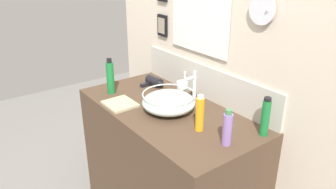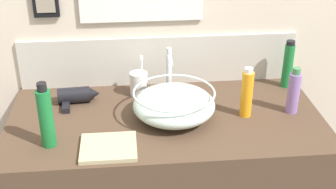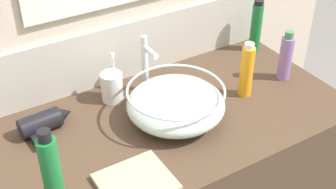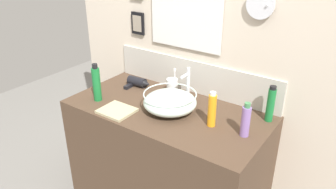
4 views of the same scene
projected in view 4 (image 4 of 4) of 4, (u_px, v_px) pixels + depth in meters
vanity_counter at (167, 167)px, 2.21m from camera, size 1.25×0.63×0.90m
back_panel at (197, 51)px, 2.15m from camera, size 2.01×0.09×2.35m
glass_bowl_sink at (170, 102)px, 1.97m from camera, size 0.32×0.32×0.12m
faucet at (187, 82)px, 2.08m from camera, size 0.02×0.09×0.22m
hair_drier at (138, 82)px, 2.31m from camera, size 0.18×0.14×0.07m
toothbrush_cup at (172, 86)px, 2.19m from camera, size 0.08×0.08×0.18m
soap_dispenser at (271, 104)px, 1.84m from camera, size 0.04×0.04×0.22m
shampoo_bottle at (246, 121)px, 1.71m from camera, size 0.05×0.05×0.19m
lotion_bottle at (97, 84)px, 2.08m from camera, size 0.05×0.05×0.25m
spray_bottle at (212, 110)px, 1.80m from camera, size 0.05×0.05×0.21m
hand_towel at (117, 111)px, 1.98m from camera, size 0.20×0.18×0.02m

